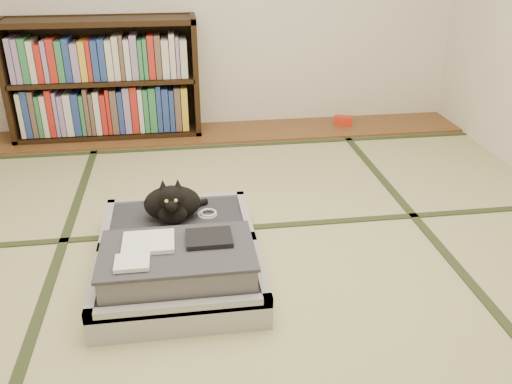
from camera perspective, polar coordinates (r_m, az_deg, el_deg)
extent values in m
plane|color=tan|center=(2.75, 0.01, -7.94)|extent=(4.50, 4.50, 0.00)
cube|color=brown|center=(4.53, -3.62, 6.27)|extent=(4.00, 0.50, 0.02)
cube|color=red|center=(4.74, 9.16, 7.44)|extent=(0.17, 0.13, 0.07)
cube|color=#2D381E|center=(2.81, -20.92, -8.98)|extent=(0.05, 4.50, 0.01)
cube|color=#2D381E|center=(3.03, 19.19, -5.94)|extent=(0.05, 4.50, 0.01)
cube|color=#2D381E|center=(3.08, -1.06, -3.77)|extent=(4.00, 0.05, 0.01)
cube|color=#2D381E|center=(4.25, -3.27, 4.85)|extent=(4.00, 0.05, 0.01)
cube|color=black|center=(4.64, -24.54, 10.41)|extent=(0.04, 0.34, 0.94)
cube|color=black|center=(4.46, -6.38, 12.00)|extent=(0.04, 0.34, 0.94)
cube|color=black|center=(4.61, -15.02, 6.05)|extent=(1.47, 0.34, 0.04)
cube|color=black|center=(4.41, -16.37, 16.86)|extent=(1.47, 0.34, 0.04)
cube|color=black|center=(4.49, -15.66, 11.31)|extent=(1.40, 0.34, 0.03)
cube|color=black|center=(4.64, -15.46, 11.81)|extent=(1.47, 0.02, 0.94)
cube|color=gray|center=(4.53, -15.36, 8.58)|extent=(1.32, 0.23, 0.40)
cube|color=gray|center=(4.43, -15.99, 13.61)|extent=(1.32, 0.23, 0.36)
cube|color=#AAAAAF|center=(2.51, -8.01, -10.06)|extent=(0.77, 0.51, 0.13)
cube|color=#29292F|center=(2.49, -8.06, -9.41)|extent=(0.69, 0.43, 0.10)
cube|color=#AAAAAF|center=(2.28, -8.02, -12.06)|extent=(0.77, 0.04, 0.05)
cube|color=#AAAAAF|center=(2.66, -8.19, -5.86)|extent=(0.77, 0.04, 0.05)
cube|color=#AAAAAF|center=(2.50, -16.55, -9.12)|extent=(0.04, 0.51, 0.05)
cube|color=#AAAAAF|center=(2.49, 0.36, -8.12)|extent=(0.04, 0.51, 0.05)
cube|color=#AAAAAF|center=(2.94, -8.18, -4.23)|extent=(0.77, 0.51, 0.13)
cube|color=#29292F|center=(2.92, -8.22, -3.64)|extent=(0.69, 0.43, 0.10)
cube|color=#AAAAAF|center=(2.70, -8.20, -5.40)|extent=(0.77, 0.04, 0.05)
cube|color=#AAAAAF|center=(3.11, -8.32, -0.93)|extent=(0.77, 0.04, 0.05)
cube|color=#AAAAAF|center=(2.93, -15.38, -3.42)|extent=(0.04, 0.51, 0.05)
cube|color=#AAAAAF|center=(2.92, -1.13, -2.55)|extent=(0.04, 0.51, 0.05)
cylinder|color=black|center=(2.68, -8.20, -5.54)|extent=(0.69, 0.02, 0.02)
cube|color=gray|center=(2.44, -8.19, -7.62)|extent=(0.65, 0.40, 0.13)
cube|color=#3B3A42|center=(2.39, -8.31, -6.09)|extent=(0.68, 0.42, 0.02)
cube|color=white|center=(2.43, -11.25, -5.22)|extent=(0.23, 0.18, 0.02)
cube|color=black|center=(2.43, -4.97, -4.83)|extent=(0.20, 0.16, 0.02)
cube|color=white|center=(2.31, -12.91, -7.25)|extent=(0.14, 0.12, 0.02)
cube|color=white|center=(2.33, -13.62, -13.74)|extent=(0.06, 0.01, 0.04)
cube|color=white|center=(2.32, -10.49, -13.87)|extent=(0.05, 0.01, 0.04)
cube|color=orange|center=(2.32, -1.42, -13.03)|extent=(0.05, 0.01, 0.04)
cube|color=#197F33|center=(2.30, -3.24, -12.79)|extent=(0.04, 0.01, 0.03)
ellipsoid|color=black|center=(2.87, -8.80, -1.16)|extent=(0.30, 0.19, 0.18)
ellipsoid|color=black|center=(2.80, -8.77, -2.33)|extent=(0.15, 0.11, 0.11)
ellipsoid|color=black|center=(2.72, -8.92, -0.55)|extent=(0.13, 0.12, 0.12)
sphere|color=black|center=(2.69, -8.89, -1.42)|extent=(0.06, 0.06, 0.06)
cone|color=black|center=(2.72, -9.78, 0.75)|extent=(0.05, 0.05, 0.06)
cone|color=black|center=(2.71, -8.23, 0.85)|extent=(0.05, 0.05, 0.06)
sphere|color=#A5BF33|center=(2.67, -9.41, -0.95)|extent=(0.02, 0.02, 0.02)
sphere|color=#A5BF33|center=(2.67, -8.45, -0.89)|extent=(0.02, 0.02, 0.02)
cylinder|color=black|center=(2.98, -6.76, -1.38)|extent=(0.18, 0.11, 0.03)
torus|color=white|center=(2.92, -5.15, -2.35)|extent=(0.11, 0.11, 0.01)
torus|color=white|center=(2.91, -5.06, -2.18)|extent=(0.09, 0.09, 0.01)
cube|color=black|center=(2.67, -12.32, -9.58)|extent=(0.40, 0.05, 0.01)
cube|color=black|center=(2.73, -14.81, -8.96)|extent=(0.19, 0.09, 0.01)
cube|color=black|center=(2.71, -9.68, -8.71)|extent=(0.15, 0.16, 0.01)
cylinder|color=black|center=(2.78, -12.17, -7.91)|extent=(0.03, 0.07, 0.01)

